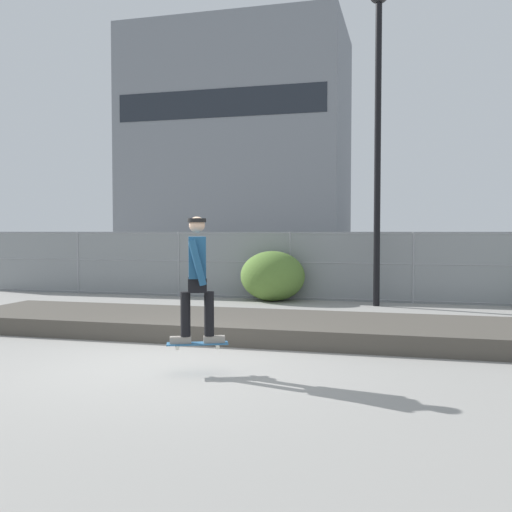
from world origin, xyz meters
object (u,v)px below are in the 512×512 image
street_lamp (378,114)px  shrub_left (273,276)px  parked_car_near (210,261)px  skateboard (197,344)px  skater (197,272)px

street_lamp → shrub_left: size_ratio=4.49×
parked_car_near → skateboard: bearing=-71.6°
parked_car_near → shrub_left: size_ratio=2.61×
street_lamp → shrub_left: bearing=173.0°
skateboard → skater: (0.00, -0.00, 0.94)m
parked_car_near → shrub_left: parked_car_near is taller
skater → shrub_left: (-0.82, 7.93, -0.66)m
parked_car_near → shrub_left: bearing=-50.4°
skateboard → street_lamp: bearing=75.8°
parked_car_near → street_lamp: bearing=-34.6°
skateboard → skater: size_ratio=0.49×
skateboard → parked_car_near: size_ratio=0.18×
skateboard → skater: skater is taller
skateboard → shrub_left: 7.98m
skater → street_lamp: size_ratio=0.21×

